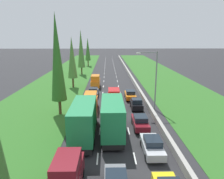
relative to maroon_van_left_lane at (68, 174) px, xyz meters
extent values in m
plane|color=#28282B|center=(3.71, 49.25, -1.40)|extent=(300.00, 300.00, 0.00)
cube|color=#2D6623|center=(-8.94, 49.25, -1.38)|extent=(14.00, 140.00, 0.04)
cube|color=#2D6623|center=(18.06, 49.25, -1.38)|extent=(14.00, 140.00, 0.04)
cube|color=#9E9B93|center=(9.41, 49.25, -0.97)|extent=(0.44, 120.00, 0.85)
cube|color=white|center=(1.96, 4.25, -1.39)|extent=(0.14, 2.00, 0.01)
cube|color=white|center=(1.96, 10.25, -1.39)|extent=(0.14, 2.00, 0.01)
cube|color=white|center=(1.96, 16.25, -1.39)|extent=(0.14, 2.00, 0.01)
cube|color=white|center=(1.96, 22.25, -1.39)|extent=(0.14, 2.00, 0.01)
cube|color=white|center=(1.96, 28.25, -1.39)|extent=(0.14, 2.00, 0.01)
cube|color=white|center=(1.96, 34.25, -1.39)|extent=(0.14, 2.00, 0.01)
cube|color=white|center=(1.96, 40.25, -1.39)|extent=(0.14, 2.00, 0.01)
cube|color=white|center=(1.96, 46.25, -1.39)|extent=(0.14, 2.00, 0.01)
cube|color=white|center=(1.96, 52.25, -1.39)|extent=(0.14, 2.00, 0.01)
cube|color=white|center=(1.96, 58.25, -1.39)|extent=(0.14, 2.00, 0.01)
cube|color=white|center=(1.96, 64.25, -1.39)|extent=(0.14, 2.00, 0.01)
cube|color=white|center=(1.96, 70.25, -1.39)|extent=(0.14, 2.00, 0.01)
cube|color=white|center=(1.96, 76.25, -1.39)|extent=(0.14, 2.00, 0.01)
cube|color=white|center=(1.96, 82.25, -1.39)|extent=(0.14, 2.00, 0.01)
cube|color=white|center=(1.96, 88.25, -1.39)|extent=(0.14, 2.00, 0.01)
cube|color=white|center=(1.96, 94.25, -1.39)|extent=(0.14, 2.00, 0.01)
cube|color=white|center=(1.96, 100.25, -1.39)|extent=(0.14, 2.00, 0.01)
cube|color=white|center=(1.96, 106.25, -1.39)|extent=(0.14, 2.00, 0.01)
cube|color=white|center=(5.46, 4.25, -1.39)|extent=(0.14, 2.00, 0.01)
cube|color=white|center=(5.46, 10.25, -1.39)|extent=(0.14, 2.00, 0.01)
cube|color=white|center=(5.46, 16.25, -1.39)|extent=(0.14, 2.00, 0.01)
cube|color=white|center=(5.46, 22.25, -1.39)|extent=(0.14, 2.00, 0.01)
cube|color=white|center=(5.46, 28.25, -1.39)|extent=(0.14, 2.00, 0.01)
cube|color=white|center=(5.46, 34.25, -1.39)|extent=(0.14, 2.00, 0.01)
cube|color=white|center=(5.46, 40.25, -1.39)|extent=(0.14, 2.00, 0.01)
cube|color=white|center=(5.46, 46.25, -1.39)|extent=(0.14, 2.00, 0.01)
cube|color=white|center=(5.46, 52.25, -1.39)|extent=(0.14, 2.00, 0.01)
cube|color=white|center=(5.46, 58.25, -1.39)|extent=(0.14, 2.00, 0.01)
cube|color=white|center=(5.46, 64.25, -1.39)|extent=(0.14, 2.00, 0.01)
cube|color=white|center=(5.46, 70.25, -1.39)|extent=(0.14, 2.00, 0.01)
cube|color=white|center=(5.46, 76.25, -1.39)|extent=(0.14, 2.00, 0.01)
cube|color=white|center=(5.46, 82.25, -1.39)|extent=(0.14, 2.00, 0.01)
cube|color=white|center=(5.46, 88.25, -1.39)|extent=(0.14, 2.00, 0.01)
cube|color=white|center=(5.46, 94.25, -1.39)|extent=(0.14, 2.00, 0.01)
cube|color=white|center=(5.46, 100.25, -1.39)|extent=(0.14, 2.00, 0.01)
cube|color=white|center=(5.46, 106.25, -1.39)|extent=(0.14, 2.00, 0.01)
cube|color=maroon|center=(0.00, 0.09, -0.38)|extent=(1.90, 4.90, 1.40)
cube|color=maroon|center=(0.00, -0.21, 0.87)|extent=(1.80, 3.10, 1.10)
cylinder|color=black|center=(-0.87, 1.61, -1.08)|extent=(0.22, 0.64, 0.64)
cylinder|color=black|center=(0.87, 1.61, -1.08)|extent=(0.22, 0.64, 0.64)
cube|color=black|center=(0.32, 9.00, -0.80)|extent=(2.20, 9.40, 0.56)
cube|color=orange|center=(0.32, 12.60, 0.73)|extent=(2.40, 2.20, 2.50)
cube|color=#1E7F47|center=(0.32, 7.90, 1.13)|extent=(2.44, 7.20, 3.30)
cylinder|color=black|center=(-0.80, 12.30, -1.08)|extent=(0.22, 0.64, 0.64)
cylinder|color=black|center=(1.44, 12.30, -1.08)|extent=(0.22, 0.64, 0.64)
cylinder|color=black|center=(-0.80, 6.82, -1.08)|extent=(0.22, 0.64, 0.64)
cylinder|color=black|center=(1.44, 6.82, -1.08)|extent=(0.22, 0.64, 0.64)
cylinder|color=black|center=(-0.80, 5.74, -1.08)|extent=(0.22, 0.64, 0.64)
cylinder|color=black|center=(1.44, 5.74, -1.08)|extent=(0.22, 0.64, 0.64)
cube|color=#19232D|center=(3.50, -0.54, 0.00)|extent=(1.52, 1.60, 0.64)
cylinder|color=black|center=(2.74, 0.97, -1.08)|extent=(0.22, 0.64, 0.64)
cylinder|color=black|center=(4.26, 0.97, -1.08)|extent=(0.22, 0.64, 0.64)
cube|color=orange|center=(0.35, 18.02, -0.38)|extent=(1.90, 4.90, 1.40)
cube|color=orange|center=(0.35, 17.72, 0.87)|extent=(1.80, 3.10, 1.10)
cylinder|color=black|center=(-0.52, 19.54, -1.08)|extent=(0.22, 0.64, 0.64)
cylinder|color=black|center=(1.22, 19.54, -1.08)|extent=(0.22, 0.64, 0.64)
cylinder|color=black|center=(-0.52, 16.51, -1.08)|extent=(0.22, 0.64, 0.64)
cylinder|color=black|center=(1.22, 16.51, -1.08)|extent=(0.22, 0.64, 0.64)
cube|color=silver|center=(7.23, 5.16, -0.72)|extent=(1.76, 4.50, 0.72)
cube|color=#19232D|center=(7.23, 5.01, -0.06)|extent=(1.56, 1.90, 0.60)
cylinder|color=black|center=(6.43, 6.56, -1.08)|extent=(0.22, 0.64, 0.64)
cylinder|color=black|center=(8.03, 6.56, -1.08)|extent=(0.22, 0.64, 0.64)
cylinder|color=black|center=(6.43, 3.77, -1.08)|extent=(0.22, 0.64, 0.64)
cylinder|color=black|center=(8.03, 3.77, -1.08)|extent=(0.22, 0.64, 0.64)
cube|color=maroon|center=(6.97, 11.12, -0.72)|extent=(1.76, 4.50, 0.72)
cube|color=#19232D|center=(6.97, 10.97, -0.06)|extent=(1.56, 1.90, 0.60)
cylinder|color=black|center=(6.17, 12.51, -1.08)|extent=(0.22, 0.64, 0.64)
cylinder|color=black|center=(7.77, 12.51, -1.08)|extent=(0.22, 0.64, 0.64)
cylinder|color=black|center=(6.17, 9.72, -1.08)|extent=(0.22, 0.64, 0.64)
cylinder|color=black|center=(7.77, 9.72, -1.08)|extent=(0.22, 0.64, 0.64)
cube|color=slate|center=(0.22, 26.15, -0.72)|extent=(1.76, 4.50, 0.72)
cube|color=#19232D|center=(0.22, 26.00, -0.06)|extent=(1.56, 1.90, 0.60)
cylinder|color=black|center=(-0.58, 27.54, -1.08)|extent=(0.22, 0.64, 0.64)
cylinder|color=black|center=(1.02, 27.54, -1.08)|extent=(0.22, 0.64, 0.64)
cylinder|color=black|center=(-0.58, 24.75, -1.08)|extent=(0.22, 0.64, 0.64)
cylinder|color=black|center=(1.02, 24.75, -1.08)|extent=(0.22, 0.64, 0.64)
cube|color=black|center=(3.46, 9.83, -0.80)|extent=(2.20, 9.40, 0.56)
cube|color=orange|center=(3.46, 13.43, 0.73)|extent=(2.40, 2.20, 2.50)
cube|color=#1E7F47|center=(3.46, 8.73, 1.13)|extent=(2.44, 7.20, 3.30)
cylinder|color=black|center=(2.34, 13.13, -1.08)|extent=(0.22, 0.64, 0.64)
cylinder|color=black|center=(4.58, 13.13, -1.08)|extent=(0.22, 0.64, 0.64)
cylinder|color=black|center=(2.34, 7.65, -1.08)|extent=(0.22, 0.64, 0.64)
cylinder|color=black|center=(4.58, 7.65, -1.08)|extent=(0.22, 0.64, 0.64)
cylinder|color=black|center=(2.34, 6.57, -1.08)|extent=(0.22, 0.64, 0.64)
cylinder|color=black|center=(4.58, 6.57, -1.08)|extent=(0.22, 0.64, 0.64)
cube|color=black|center=(7.45, 18.40, -0.70)|extent=(1.68, 3.90, 0.76)
cube|color=#19232D|center=(7.45, 18.10, 0.00)|extent=(1.52, 1.60, 0.64)
cylinder|color=black|center=(6.69, 19.61, -1.08)|extent=(0.22, 0.64, 0.64)
cylinder|color=black|center=(8.21, 19.61, -1.08)|extent=(0.22, 0.64, 0.64)
cylinder|color=black|center=(6.69, 17.19, -1.08)|extent=(0.22, 0.64, 0.64)
cylinder|color=black|center=(8.21, 17.19, -1.08)|extent=(0.22, 0.64, 0.64)
cube|color=orange|center=(0.24, 33.31, -0.38)|extent=(1.90, 4.90, 1.40)
cube|color=orange|center=(0.24, 33.01, 0.87)|extent=(1.80, 3.10, 1.10)
cylinder|color=black|center=(-0.63, 34.83, -1.08)|extent=(0.22, 0.64, 0.64)
cylinder|color=black|center=(1.11, 34.83, -1.08)|extent=(0.22, 0.64, 0.64)
cylinder|color=black|center=(-0.63, 31.79, -1.08)|extent=(0.22, 0.64, 0.64)
cylinder|color=black|center=(1.11, 31.79, -1.08)|extent=(0.22, 0.64, 0.64)
cube|color=red|center=(3.95, 20.28, -0.38)|extent=(1.90, 4.90, 1.40)
cube|color=red|center=(3.95, 19.98, 0.87)|extent=(1.80, 3.10, 1.10)
cylinder|color=black|center=(3.08, 21.80, -1.08)|extent=(0.22, 0.64, 0.64)
cylinder|color=black|center=(4.82, 21.80, -1.08)|extent=(0.22, 0.64, 0.64)
cylinder|color=black|center=(3.08, 18.76, -1.08)|extent=(0.22, 0.64, 0.64)
cylinder|color=black|center=(4.82, 18.76, -1.08)|extent=(0.22, 0.64, 0.64)
cube|color=orange|center=(7.06, 23.94, -0.72)|extent=(1.76, 4.50, 0.72)
cube|color=#19232D|center=(7.06, 23.79, -0.06)|extent=(1.56, 1.90, 0.60)
cylinder|color=black|center=(6.26, 25.34, -1.08)|extent=(0.22, 0.64, 0.64)
cylinder|color=black|center=(7.86, 25.34, -1.08)|extent=(0.22, 0.64, 0.64)
cylinder|color=black|center=(6.26, 22.55, -1.08)|extent=(0.22, 0.64, 0.64)
cylinder|color=black|center=(7.86, 22.55, -1.08)|extent=(0.22, 0.64, 0.64)
cylinder|color=#4C3823|center=(-4.05, 16.27, -0.30)|extent=(0.41, 0.41, 2.20)
cone|color=#2D6623|center=(-4.05, 16.27, 6.91)|extent=(2.16, 2.16, 12.23)
cylinder|color=#4C3823|center=(-4.81, 33.56, -0.30)|extent=(0.40, 0.40, 2.20)
cone|color=#4C7F38|center=(-4.81, 33.56, 5.31)|extent=(2.08, 2.08, 9.01)
cylinder|color=#4C3823|center=(-4.84, 50.56, -0.30)|extent=(0.40, 0.40, 2.20)
cone|color=#4C7F38|center=(-4.84, 50.56, 6.31)|extent=(2.13, 2.13, 11.02)
cylinder|color=#4C3823|center=(-4.61, 69.99, -0.30)|extent=(0.40, 0.40, 2.20)
cone|color=#3D752D|center=(-4.61, 69.99, 5.11)|extent=(2.07, 2.07, 8.62)
cylinder|color=gray|center=(10.27, 17.95, 3.10)|extent=(0.20, 0.20, 9.00)
cylinder|color=gray|center=(8.87, 17.95, 7.45)|extent=(2.80, 0.12, 0.12)
cube|color=silver|center=(7.47, 17.95, 7.35)|extent=(0.60, 0.28, 0.20)
camera|label=1|loc=(2.93, -13.62, 9.65)|focal=34.29mm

